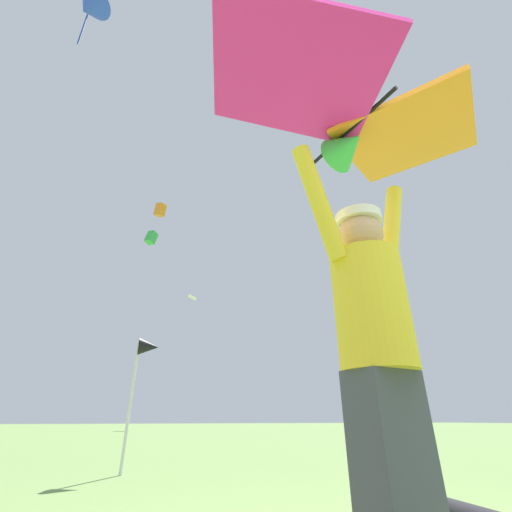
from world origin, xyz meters
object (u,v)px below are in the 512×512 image
object	(u,v)px
distant_kite_white_high_left	(193,297)
distant_kite_blue_far_center	(90,8)
distant_kite_green_low_left	(151,238)
kite_flyer_person	(376,344)
distant_kite_orange_overhead_distant	(160,210)
marker_flag	(146,354)
held_stunt_kite	(355,118)

from	to	relation	value
distant_kite_white_high_left	distant_kite_blue_far_center	distance (m)	21.21
distant_kite_green_low_left	distant_kite_white_high_left	xyz separation A→B (m)	(3.96, 12.05, 1.00)
distant_kite_blue_far_center	kite_flyer_person	bearing A→B (deg)	-60.80
distant_kite_orange_overhead_distant	marker_flag	size ratio (longest dim) A/B	0.76
kite_flyer_person	distant_kite_white_high_left	size ratio (longest dim) A/B	1.84
distant_kite_orange_overhead_distant	kite_flyer_person	bearing A→B (deg)	-87.95
distant_kite_white_high_left	marker_flag	size ratio (longest dim) A/B	0.62
distant_kite_orange_overhead_distant	distant_kite_white_high_left	size ratio (longest dim) A/B	1.22
held_stunt_kite	distant_kite_orange_overhead_distant	xyz separation A→B (m)	(-0.95, 26.08, 15.12)
distant_kite_white_high_left	marker_flag	world-z (taller)	distant_kite_white_high_left
distant_kite_orange_overhead_distant	marker_flag	bearing A→B (deg)	-89.97
distant_kite_orange_overhead_distant	marker_flag	xyz separation A→B (m)	(0.01, -22.06, -15.91)
held_stunt_kite	kite_flyer_person	bearing A→B (deg)	101.91
distant_kite_green_low_left	held_stunt_kite	bearing A→B (deg)	-85.48
distant_kite_green_low_left	distant_kite_blue_far_center	distance (m)	9.83
distant_kite_green_low_left	distant_kite_orange_overhead_distant	distance (m)	13.35
distant_kite_green_low_left	distant_kite_blue_far_center	size ratio (longest dim) A/B	0.27
kite_flyer_person	distant_kite_white_high_left	xyz separation A→B (m)	(2.75, 27.51, 9.22)
distant_kite_orange_overhead_distant	marker_flag	distance (m)	27.20
distant_kite_orange_overhead_distant	held_stunt_kite	bearing A→B (deg)	-87.92
distant_kite_blue_far_center	marker_flag	size ratio (longest dim) A/B	1.65
held_stunt_kite	distant_kite_blue_far_center	xyz separation A→B (m)	(-4.57, 8.22, 12.55)
distant_kite_orange_overhead_distant	distant_kite_white_high_left	bearing A→B (deg)	22.36
kite_flyer_person	distant_kite_blue_far_center	distance (m)	16.71
distant_kite_white_high_left	marker_flag	distance (m)	25.40
kite_flyer_person	held_stunt_kite	distance (m)	1.32
kite_flyer_person	distant_kite_green_low_left	distance (m)	17.56
distant_kite_blue_far_center	marker_flag	bearing A→B (deg)	-49.22
distant_kite_green_low_left	distant_kite_white_high_left	world-z (taller)	distant_kite_white_high_left
kite_flyer_person	distant_kite_white_high_left	bearing A→B (deg)	84.29
held_stunt_kite	marker_flag	size ratio (longest dim) A/B	1.18
held_stunt_kite	distant_kite_orange_overhead_distant	size ratio (longest dim) A/B	1.56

